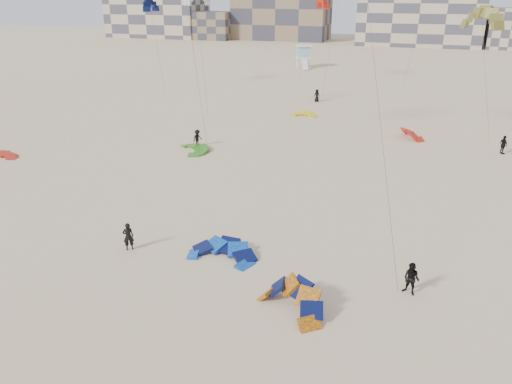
% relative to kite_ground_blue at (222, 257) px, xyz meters
% --- Properties ---
extents(ground, '(320.00, 320.00, 0.00)m').
position_rel_kite_ground_blue_xyz_m(ground, '(-3.39, -3.91, 0.00)').
color(ground, '#D4B68E').
rests_on(ground, ground).
extents(kite_ground_blue, '(4.33, 4.55, 2.48)m').
position_rel_kite_ground_blue_xyz_m(kite_ground_blue, '(0.00, 0.00, 0.00)').
color(kite_ground_blue, blue).
rests_on(kite_ground_blue, ground).
extents(kite_ground_orange, '(5.08, 5.10, 3.68)m').
position_rel_kite_ground_blue_xyz_m(kite_ground_orange, '(5.14, -3.66, 0.00)').
color(kite_ground_orange, orange).
rests_on(kite_ground_orange, ground).
extents(kite_ground_green, '(5.38, 5.34, 1.05)m').
position_rel_kite_ground_blue_xyz_m(kite_ground_green, '(-10.28, 18.24, 0.00)').
color(kite_ground_green, '#36901D').
rests_on(kite_ground_green, ground).
extents(kite_ground_red_far, '(4.32, 4.23, 2.95)m').
position_rel_kite_ground_blue_xyz_m(kite_ground_red_far, '(9.32, 29.46, 0.00)').
color(kite_ground_red_far, red).
rests_on(kite_ground_red_far, ground).
extents(kite_ground_yellow, '(3.32, 3.50, 1.47)m').
position_rel_kite_ground_blue_xyz_m(kite_ground_yellow, '(-3.55, 35.28, 0.00)').
color(kite_ground_yellow, yellow).
rests_on(kite_ground_yellow, ground).
extents(kitesurfer_main, '(0.76, 0.70, 1.74)m').
position_rel_kite_ground_blue_xyz_m(kitesurfer_main, '(-5.57, -0.91, 0.87)').
color(kitesurfer_main, black).
rests_on(kitesurfer_main, ground).
extents(kitesurfer_b, '(1.04, 0.94, 1.75)m').
position_rel_kite_ground_blue_xyz_m(kitesurfer_b, '(10.51, -0.44, 0.88)').
color(kitesurfer_b, black).
rests_on(kitesurfer_b, ground).
extents(kitesurfer_c, '(1.00, 1.23, 1.66)m').
position_rel_kite_ground_blue_xyz_m(kitesurfer_c, '(-10.58, 19.65, 0.83)').
color(kitesurfer_c, black).
rests_on(kitesurfer_c, ground).
extents(kitesurfer_d, '(0.90, 1.11, 1.77)m').
position_rel_kite_ground_blue_xyz_m(kitesurfer_d, '(17.66, 26.51, 0.89)').
color(kitesurfer_d, black).
rests_on(kitesurfer_d, ground).
extents(kitesurfer_e, '(0.90, 0.65, 1.70)m').
position_rel_kite_ground_blue_xyz_m(kitesurfer_e, '(-3.86, 43.99, 0.85)').
color(kitesurfer_e, black).
rests_on(kitesurfer_e, ground).
extents(kite_fly_olive, '(5.18, 5.20, 12.28)m').
position_rel_kite_ground_blue_xyz_m(kite_fly_olive, '(14.09, 26.66, 11.86)').
color(kite_fly_olive, olive).
rests_on(kite_fly_olive, ground).
extents(kite_fly_navy, '(6.96, 8.56, 12.29)m').
position_rel_kite_ground_blue_xyz_m(kite_fly_navy, '(-29.30, 45.20, 12.09)').
color(kite_fly_navy, '#070942').
rests_on(kite_fly_navy, ground).
extents(kite_fly_red, '(5.61, 5.09, 12.75)m').
position_rel_kite_ground_blue_xyz_m(kite_fly_red, '(-6.62, 58.25, 12.30)').
color(kite_fly_red, red).
rests_on(kite_fly_red, ground).
extents(lifeguard_tower_far, '(3.85, 6.28, 4.25)m').
position_rel_kite_ground_blue_xyz_m(lifeguard_tower_far, '(-13.18, 74.68, 2.11)').
color(lifeguard_tower_far, white).
rests_on(lifeguard_tower_far, ground).
extents(condo_west_a, '(30.00, 15.00, 14.00)m').
position_rel_kite_ground_blue_xyz_m(condo_west_a, '(-73.39, 126.09, 7.00)').
color(condo_west_a, tan).
rests_on(condo_west_a, ground).
extents(condo_west_b, '(28.00, 14.00, 18.00)m').
position_rel_kite_ground_blue_xyz_m(condo_west_b, '(-33.39, 130.09, 9.00)').
color(condo_west_b, '#7E664C').
rests_on(condo_west_b, ground).
extents(condo_mid, '(32.00, 16.00, 12.00)m').
position_rel_kite_ground_blue_xyz_m(condo_mid, '(6.61, 126.09, 6.00)').
color(condo_mid, tan).
rests_on(condo_mid, ground).
extents(condo_fill_left, '(12.00, 10.00, 8.00)m').
position_rel_kite_ground_blue_xyz_m(condo_fill_left, '(-53.39, 124.09, 4.00)').
color(condo_fill_left, '#7E664C').
rests_on(condo_fill_left, ground).
extents(condo_fill_right, '(10.00, 10.00, 10.00)m').
position_rel_kite_ground_blue_xyz_m(condo_fill_right, '(28.61, 124.09, 5.00)').
color(condo_fill_right, tan).
rests_on(condo_fill_right, ground).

